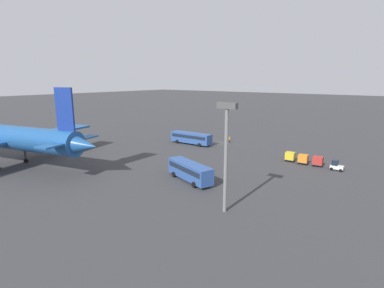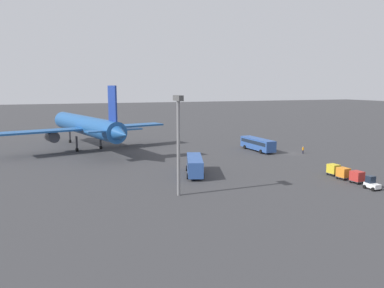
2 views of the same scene
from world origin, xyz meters
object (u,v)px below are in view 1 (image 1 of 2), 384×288
Objects in this scene: worker_person at (229,140)px; cargo_cart_yellow at (290,156)px; airplane at (4,137)px; baggage_tug at (336,166)px; shuttle_bus_near at (191,137)px; shuttle_bus_far at (190,170)px; cargo_cart_red at (318,161)px; cargo_cart_orange at (303,159)px.

cargo_cart_yellow is (-20.72, 9.11, 0.32)m from worker_person.
airplane reaches higher than cargo_cart_yellow.
baggage_tug is 1.14× the size of cargo_cart_yellow.
shuttle_bus_near is 11.15m from worker_person.
shuttle_bus_near is 37.78m from baggage_tug.
shuttle_bus_far reaches higher than cargo_cart_yellow.
cargo_cart_red is (-34.04, 1.11, -0.71)m from shuttle_bus_near.
cargo_cart_red is at bearing -9.94° from baggage_tug.
cargo_cart_orange is at bearing -155.38° from airplane.
cargo_cart_yellow is at bearing -2.60° from cargo_cart_red.
cargo_cart_orange is 1.00× the size of cargo_cart_yellow.
airplane is at bearing 40.74° from cargo_cart_yellow.
baggage_tug reaches higher than cargo_cart_yellow.
shuttle_bus_near is 31.12m from cargo_cart_orange.
baggage_tug is at bearing 176.15° from cargo_cart_orange.
baggage_tug is 9.65m from cargo_cart_yellow.
baggage_tug reaches higher than cargo_cart_orange.
worker_person is at bearing -18.34° from baggage_tug.
shuttle_bus_near is 5.85× the size of cargo_cart_red.
worker_person is 28.23m from cargo_cart_red.
cargo_cart_red is (3.69, -0.64, 0.25)m from baggage_tug.
shuttle_bus_far is 6.33× the size of worker_person.
shuttle_bus_far reaches higher than worker_person.
airplane is 60.33m from cargo_cart_yellow.
cargo_cart_red is (-15.60, -23.20, -0.76)m from shuttle_bus_far.
baggage_tug is (-37.73, 1.76, -0.96)m from shuttle_bus_near.
worker_person is (-24.84, -48.35, -5.27)m from airplane.
airplane is 39.40m from shuttle_bus_far.
cargo_cart_red is 1.00× the size of cargo_cart_orange.
airplane is 54.61m from worker_person.
airplane is at bearing 38.64° from cargo_cart_orange.
baggage_tug is at bearing -111.52° from shuttle_bus_far.
shuttle_bus_far reaches higher than cargo_cart_orange.
shuttle_bus_far is 5.23× the size of cargo_cart_orange.
cargo_cart_yellow is (-9.69, -23.47, -0.76)m from shuttle_bus_far.
cargo_cart_red is 5.92m from cargo_cart_yellow.
baggage_tug is (-19.29, -22.56, -1.01)m from shuttle_bus_far.
shuttle_bus_far is 29.70m from baggage_tug.
cargo_cart_red is at bearing -104.90° from shuttle_bus_far.
worker_person is (11.03, -32.58, -1.08)m from shuttle_bus_far.
airplane is at bearing 42.74° from shuttle_bus_far.
cargo_cart_yellow is at bearing -153.27° from airplane.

